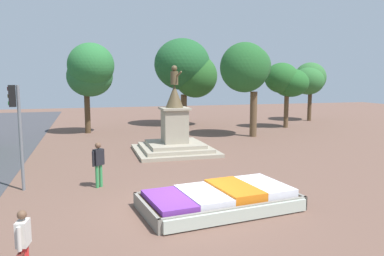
% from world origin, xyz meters
% --- Properties ---
extents(ground_plane, '(88.73, 88.73, 0.00)m').
position_xyz_m(ground_plane, '(0.00, 0.00, 0.00)').
color(ground_plane, brown).
extents(flower_planter, '(5.35, 3.36, 0.68)m').
position_xyz_m(flower_planter, '(1.27, -0.21, 0.30)').
color(flower_planter, '#38281C').
rests_on(flower_planter, ground_plane).
extents(statue_monument, '(4.48, 4.48, 4.95)m').
position_xyz_m(statue_monument, '(1.92, 9.31, 0.96)').
color(statue_monument, '#9E947F').
rests_on(statue_monument, ground_plane).
extents(traffic_light_mid_block, '(0.42, 0.31, 3.99)m').
position_xyz_m(traffic_light_mid_block, '(-5.39, 3.71, 2.78)').
color(traffic_light_mid_block, slate).
rests_on(traffic_light_mid_block, ground_plane).
extents(pedestrian_with_handbag, '(0.28, 0.73, 1.52)m').
position_xyz_m(pedestrian_with_handbag, '(-4.25, -3.21, 0.84)').
color(pedestrian_with_handbag, red).
rests_on(pedestrian_with_handbag, ground_plane).
extents(pedestrian_near_planter, '(0.48, 0.40, 1.78)m').
position_xyz_m(pedestrian_near_planter, '(-2.51, 3.34, 1.04)').
color(pedestrian_near_planter, '#338C4C').
rests_on(pedestrian_near_planter, ground_plane).
extents(park_tree_far_left, '(3.56, 4.06, 6.86)m').
position_xyz_m(park_tree_far_left, '(-2.49, 18.30, 4.73)').
color(park_tree_far_left, '#4C3823').
rests_on(park_tree_far_left, ground_plane).
extents(park_tree_behind_statue, '(5.47, 5.27, 7.72)m').
position_xyz_m(park_tree_behind_statue, '(5.76, 21.08, 5.10)').
color(park_tree_behind_statue, brown).
rests_on(park_tree_behind_statue, ground_plane).
extents(park_tree_far_right, '(3.86, 3.22, 5.53)m').
position_xyz_m(park_tree_far_right, '(13.57, 17.32, 4.01)').
color(park_tree_far_right, brown).
rests_on(park_tree_far_right, ground_plane).
extents(park_tree_street_side, '(3.96, 3.85, 6.76)m').
position_xyz_m(park_tree_street_side, '(8.23, 13.72, 5.00)').
color(park_tree_street_side, brown).
rests_on(park_tree_street_side, ground_plane).
extents(park_tree_mid_canopy, '(3.75, 3.54, 5.80)m').
position_xyz_m(park_tree_mid_canopy, '(18.62, 21.69, 4.11)').
color(park_tree_mid_canopy, '#4C3823').
rests_on(park_tree_mid_canopy, ground_plane).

